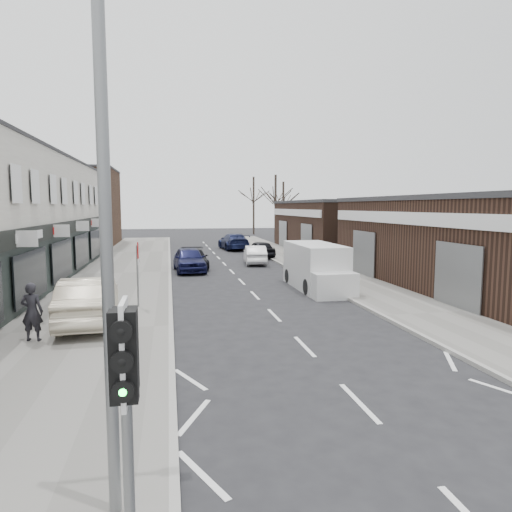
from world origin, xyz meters
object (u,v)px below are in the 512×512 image
street_lamp (118,171)px  parked_car_right_a (255,255)px  pedestrian (32,312)px  parked_car_left_b (194,259)px  warning_sign (138,256)px  parked_car_left_a (189,259)px  sedan_on_pavement (89,300)px  white_van (316,268)px  traffic_light (125,377)px  parked_car_right_b (260,249)px  parked_car_right_c (234,241)px

street_lamp → parked_car_right_a: bearing=75.7°
pedestrian → parked_car_left_b: (5.73, 16.32, -0.36)m
pedestrian → warning_sign: bearing=-113.9°
parked_car_left_a → parked_car_left_b: parked_car_left_a is taller
sedan_on_pavement → white_van: bearing=-154.5°
traffic_light → parked_car_left_b: (2.09, 26.08, -1.76)m
street_lamp → parked_car_left_b: (2.22, 24.87, -3.96)m
parked_car_left_a → parked_car_right_b: parked_car_left_a is taller
parked_car_right_a → sedan_on_pavement: bearing=66.8°
parked_car_left_a → parked_car_right_c: parked_car_right_c is taller
warning_sign → parked_car_left_a: (2.49, 10.64, -1.42)m
street_lamp → parked_car_right_a: size_ratio=1.96×
warning_sign → parked_car_left_b: bearing=76.7°
white_van → parked_car_left_a: (-6.07, 7.44, -0.29)m
warning_sign → parked_car_right_a: bearing=61.6°
parked_car_right_b → parked_car_right_c: bearing=-86.6°
warning_sign → parked_car_right_b: warning_sign is taller
street_lamp → pedestrian: (-3.51, 8.55, -3.61)m
street_lamp → parked_car_right_b: 31.64m
street_lamp → white_van: bearing=63.6°
warning_sign → parked_car_left_a: size_ratio=0.59×
street_lamp → pedestrian: 9.92m
warning_sign → traffic_light: bearing=-86.9°
parked_car_right_b → parked_car_right_a: bearing=67.6°
traffic_light → white_van: traffic_light is taller
parked_car_left_b → parked_car_right_b: 7.92m
traffic_light → street_lamp: street_lamp is taller
traffic_light → pedestrian: (-3.63, 9.76, -1.40)m
sedan_on_pavement → parked_car_right_b: size_ratio=1.23×
street_lamp → warning_sign: size_ratio=2.96×
sedan_on_pavement → parked_car_left_b: sedan_on_pavement is taller
street_lamp → parked_car_right_a: 27.55m
parked_car_right_a → parked_car_right_b: parked_car_right_b is taller
street_lamp → warning_sign: (-0.63, 12.80, -2.42)m
traffic_light → street_lamp: 2.52m
warning_sign → parked_car_left_a: 11.01m
white_van → parked_car_right_b: white_van is taller
parked_car_left_a → parked_car_left_b: size_ratio=1.02×
parked_car_left_a → parked_car_right_b: (6.05, 6.95, -0.10)m
traffic_light → warning_sign: traffic_light is taller
warning_sign → white_van: bearing=20.5°
warning_sign → pedestrian: warning_sign is taller
traffic_light → parked_car_left_a: bearing=86.0°
street_lamp → traffic_light: bearing=-84.1°
warning_sign → parked_car_right_a: warning_sign is taller
parked_car_left_b → white_van: bearing=-57.3°
parked_car_left_a → parked_car_right_b: bearing=45.6°
white_van → parked_car_left_b: 10.56m
parked_car_left_b → parked_car_right_b: (5.68, 5.52, 0.03)m
parked_car_right_b → sedan_on_pavement: bearing=57.3°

